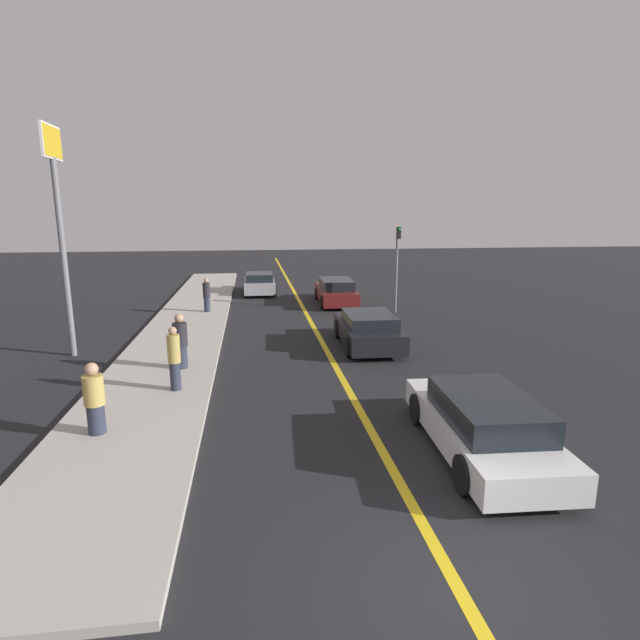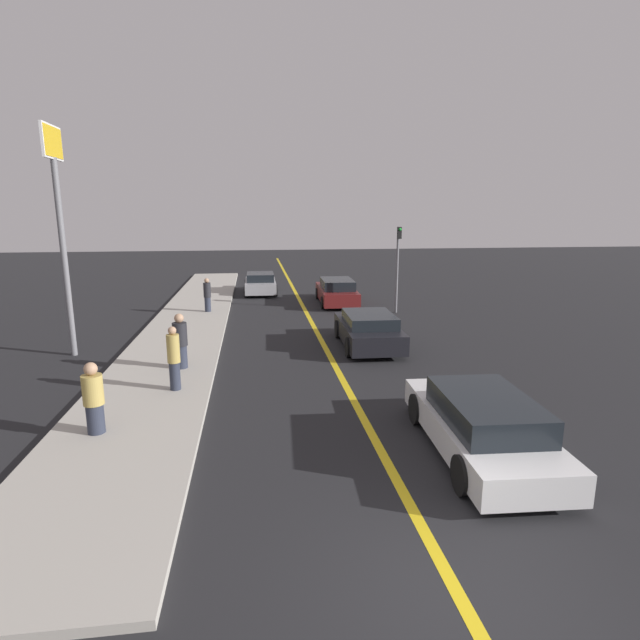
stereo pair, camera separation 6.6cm
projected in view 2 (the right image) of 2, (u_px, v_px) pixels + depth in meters
The scene contains 13 objects.
ground_plane at pixel (461, 599), 6.32m from camera, with size 120.00×120.00×0.00m, color black.
road_center_line at pixel (308, 315), 23.75m from camera, with size 0.20×60.00×0.01m.
sidewalk_left at pixel (190, 321), 22.09m from camera, with size 3.24×34.02×0.15m.
car_near_right_lane at pixel (481, 424), 10.00m from camera, with size 2.15×4.86×1.29m.
car_ahead_center at pixel (368, 330), 18.06m from camera, with size 2.10×4.36×1.26m.
car_far_distant at pixel (337, 292), 26.59m from camera, with size 2.06×4.79×1.33m.
car_parked_left_lot at pixel (260, 284), 29.79m from camera, with size 1.93×3.83×1.26m.
pedestrian_near_curb at pixel (94, 399), 10.59m from camera, with size 0.43×0.43×1.57m.
pedestrian_mid_group at pixel (174, 358), 13.18m from camera, with size 0.33×0.33×1.73m.
pedestrian_far_standing at pixel (180, 341), 15.04m from camera, with size 0.43×0.43×1.69m.
pedestrian_by_sign at pixel (207, 295), 23.66m from camera, with size 0.34×0.34×1.60m.
traffic_light at pixel (398, 261), 23.73m from camera, with size 0.18×0.40×4.12m.
roadside_sign at pixel (58, 199), 15.99m from camera, with size 0.20×1.54×7.48m.
Camera 2 is at (-2.48, -5.14, 4.80)m, focal length 28.00 mm.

